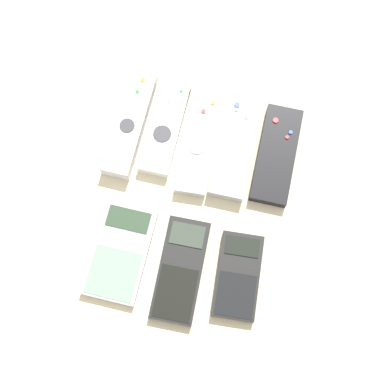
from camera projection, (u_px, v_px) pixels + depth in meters
ground_plane at (189, 207)px, 0.84m from camera, size 3.00×3.00×0.00m
remote_0 at (130, 123)px, 0.87m from camera, size 0.05×0.18×0.03m
remote_1 at (165, 128)px, 0.87m from camera, size 0.05×0.16×0.02m
remote_2 at (199, 136)px, 0.87m from camera, size 0.06×0.20×0.02m
remote_3 at (237, 143)px, 0.86m from camera, size 0.06×0.19×0.02m
remote_4 at (276, 155)px, 0.86m from camera, size 0.06×0.16×0.02m
calculator_0 at (120, 252)px, 0.82m from camera, size 0.08×0.15×0.01m
calculator_1 at (181, 270)px, 0.81m from camera, size 0.07×0.16×0.02m
calculator_2 at (238, 276)px, 0.81m from camera, size 0.07×0.13×0.02m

